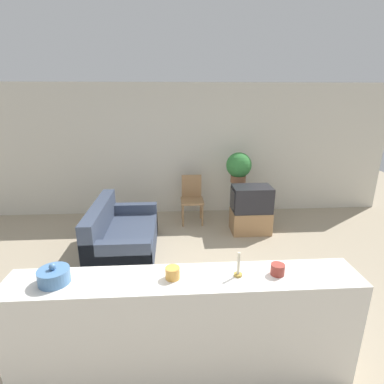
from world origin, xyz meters
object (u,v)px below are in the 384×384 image
Objects in this scene: wooden_chair at (192,196)px; potted_plant at (239,166)px; television at (251,199)px; couch at (122,238)px; decorative_bowl at (54,276)px.

potted_plant is (0.92, 0.01, 0.60)m from wooden_chair.
wooden_chair reaches higher than television.
decorative_bowl is (-0.12, -2.27, 0.79)m from couch.
couch is 2.30× the size of television.
television is at bearing -28.59° from wooden_chair.
potted_plant is (-0.13, 0.59, 0.47)m from television.
decorative_bowl is at bearing -122.25° from potted_plant.
decorative_bowl is at bearing -92.96° from couch.
television is 0.76m from potted_plant.
television is at bearing 17.31° from couch.
couch is at bearing 87.04° from decorative_bowl.
television is 1.20× the size of potted_plant.
wooden_chair is at bearing -179.23° from potted_plant.
television is 2.89× the size of decorative_bowl.
decorative_bowl is (-1.32, -3.54, 0.55)m from wooden_chair.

